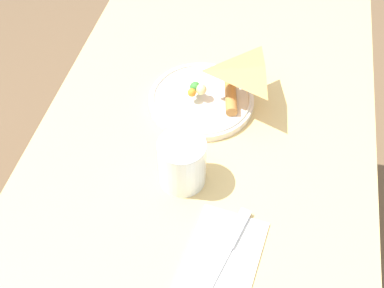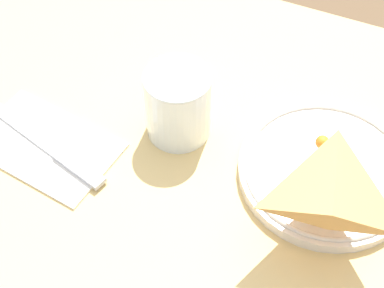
{
  "view_description": "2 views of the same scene",
  "coord_description": "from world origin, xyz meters",
  "px_view_note": "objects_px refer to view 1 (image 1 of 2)",
  "views": [
    {
      "loc": [
        0.56,
        0.11,
        1.47
      ],
      "look_at": [
        -0.0,
        -0.01,
        0.79
      ],
      "focal_mm": 45.0,
      "sensor_mm": 36.0,
      "label": 1
    },
    {
      "loc": [
        -0.17,
        0.44,
        1.36
      ],
      "look_at": [
        0.0,
        0.04,
        0.8
      ],
      "focal_mm": 55.0,
      "sensor_mm": 36.0,
      "label": 2
    }
  ],
  "objects_px": {
    "dining_table": "(198,192)",
    "butter_knife": "(224,254)",
    "milk_glass": "(182,164)",
    "napkin_folded": "(221,261)",
    "plate_pizza": "(202,98)"
  },
  "relations": [
    {
      "from": "dining_table",
      "to": "butter_knife",
      "type": "xyz_separation_m",
      "value": [
        0.19,
        0.08,
        0.12
      ]
    },
    {
      "from": "dining_table",
      "to": "milk_glass",
      "type": "height_order",
      "value": "milk_glass"
    },
    {
      "from": "milk_glass",
      "to": "butter_knife",
      "type": "xyz_separation_m",
      "value": [
        0.14,
        0.1,
        -0.04
      ]
    },
    {
      "from": "dining_table",
      "to": "napkin_folded",
      "type": "bearing_deg",
      "value": 21.76
    },
    {
      "from": "plate_pizza",
      "to": "napkin_folded",
      "type": "height_order",
      "value": "plate_pizza"
    },
    {
      "from": "plate_pizza",
      "to": "milk_glass",
      "type": "xyz_separation_m",
      "value": [
        0.2,
        0.0,
        0.03
      ]
    },
    {
      "from": "plate_pizza",
      "to": "milk_glass",
      "type": "relative_size",
      "value": 2.2
    },
    {
      "from": "milk_glass",
      "to": "napkin_folded",
      "type": "xyz_separation_m",
      "value": [
        0.15,
        0.1,
        -0.04
      ]
    },
    {
      "from": "dining_table",
      "to": "plate_pizza",
      "type": "height_order",
      "value": "plate_pizza"
    },
    {
      "from": "dining_table",
      "to": "butter_knife",
      "type": "height_order",
      "value": "butter_knife"
    },
    {
      "from": "dining_table",
      "to": "milk_glass",
      "type": "bearing_deg",
      "value": -21.13
    },
    {
      "from": "milk_glass",
      "to": "napkin_folded",
      "type": "height_order",
      "value": "milk_glass"
    },
    {
      "from": "napkin_folded",
      "to": "milk_glass",
      "type": "bearing_deg",
      "value": -146.48
    },
    {
      "from": "dining_table",
      "to": "butter_knife",
      "type": "distance_m",
      "value": 0.24
    },
    {
      "from": "dining_table",
      "to": "plate_pizza",
      "type": "bearing_deg",
      "value": -171.47
    }
  ]
}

